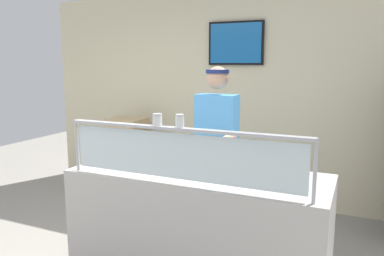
{
  "coord_description": "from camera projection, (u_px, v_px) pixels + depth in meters",
  "views": [
    {
      "loc": [
        2.12,
        -2.23,
        1.79
      ],
      "look_at": [
        0.93,
        0.42,
        1.29
      ],
      "focal_mm": 35.57,
      "sensor_mm": 36.0,
      "label": 1
    }
  ],
  "objects": [
    {
      "name": "ground_plane",
      "position": [
        223.0,
        251.0,
        3.66
      ],
      "size": [
        12.0,
        12.0,
        0.0
      ],
      "primitive_type": "plane",
      "color": "gray",
      "rests_on": "ground"
    },
    {
      "name": "shop_rear_unit",
      "position": [
        264.0,
        98.0,
        4.76
      ],
      "size": [
        6.39,
        0.13,
        2.7
      ],
      "color": "beige",
      "rests_on": "ground"
    },
    {
      "name": "serving_counter",
      "position": [
        198.0,
        230.0,
        3.03
      ],
      "size": [
        1.99,
        0.77,
        0.95
      ],
      "primitive_type": "cube",
      "color": "#BCB7B2",
      "rests_on": "ground"
    },
    {
      "name": "sneeze_guard",
      "position": [
        180.0,
        148.0,
        2.61
      ],
      "size": [
        1.82,
        0.06,
        0.4
      ],
      "color": "#B2B5BC",
      "rests_on": "serving_counter"
    },
    {
      "name": "pizza_tray",
      "position": [
        175.0,
        166.0,
        3.06
      ],
      "size": [
        0.4,
        0.4,
        0.04
      ],
      "color": "#9EA0A8",
      "rests_on": "serving_counter"
    },
    {
      "name": "pizza_server",
      "position": [
        172.0,
        164.0,
        3.05
      ],
      "size": [
        0.08,
        0.28,
        0.01
      ],
      "primitive_type": "cube",
      "rotation": [
        0.0,
        0.0,
        0.01
      ],
      "color": "#ADAFB7",
      "rests_on": "pizza_tray"
    },
    {
      "name": "parmesan_shaker",
      "position": [
        157.0,
        121.0,
        2.65
      ],
      "size": [
        0.07,
        0.07,
        0.09
      ],
      "color": "white",
      "rests_on": "sneeze_guard"
    },
    {
      "name": "pepper_flake_shaker",
      "position": [
        180.0,
        122.0,
        2.58
      ],
      "size": [
        0.06,
        0.06,
        0.09
      ],
      "color": "white",
      "rests_on": "sneeze_guard"
    },
    {
      "name": "worker_figure",
      "position": [
        217.0,
        147.0,
        3.6
      ],
      "size": [
        0.41,
        0.5,
        1.76
      ],
      "color": "#23232D",
      "rests_on": "ground"
    },
    {
      "name": "prep_shelf",
      "position": [
        128.0,
        164.0,
        5.17
      ],
      "size": [
        0.7,
        0.55,
        0.88
      ],
      "primitive_type": "cube",
      "color": "#B7BABF",
      "rests_on": "ground"
    },
    {
      "name": "pizza_box_stack",
      "position": [
        127.0,
        125.0,
        5.08
      ],
      "size": [
        0.48,
        0.47,
        0.18
      ],
      "color": "tan",
      "rests_on": "prep_shelf"
    }
  ]
}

